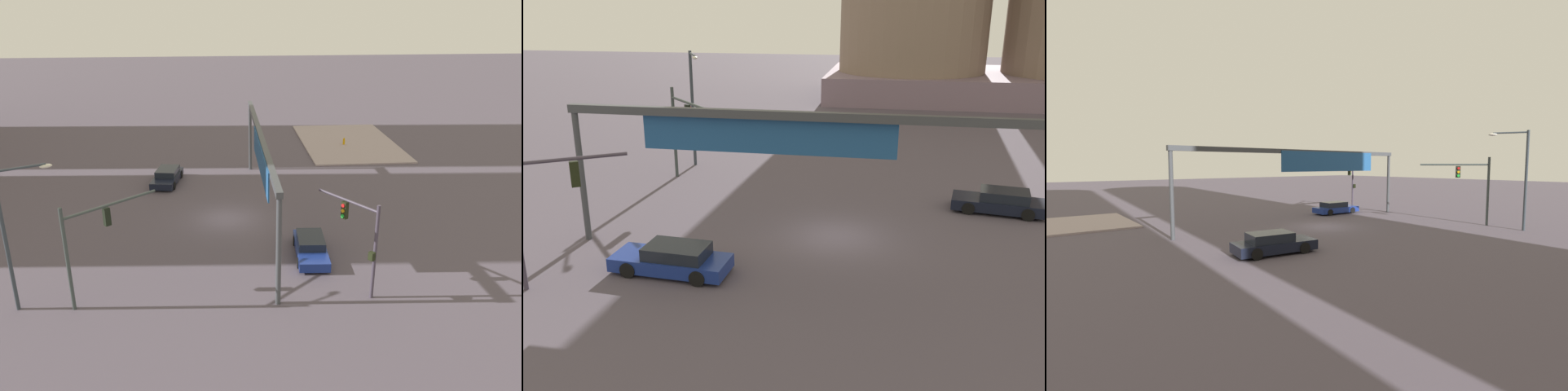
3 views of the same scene
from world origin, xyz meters
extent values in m
plane|color=#4F4653|center=(0.00, 0.00, 0.00)|extent=(208.64, 208.64, 0.00)
cylinder|color=#3E3745|center=(-11.00, -7.47, 2.63)|extent=(0.18, 0.18, 5.26)
cylinder|color=#3E3745|center=(-9.28, -6.31, 4.89)|extent=(3.52, 2.43, 0.14)
cube|color=black|center=(-9.17, -6.24, 4.29)|extent=(0.41, 0.39, 0.95)
cylinder|color=red|center=(-9.26, -6.10, 4.59)|extent=(0.20, 0.16, 0.20)
cylinder|color=orange|center=(-9.26, -6.10, 4.29)|extent=(0.20, 0.16, 0.20)
cylinder|color=green|center=(-9.26, -6.10, 3.99)|extent=(0.20, 0.16, 0.20)
cube|color=black|center=(-11.13, -7.28, 2.53)|extent=(0.38, 0.37, 0.44)
cylinder|color=#37413F|center=(-10.83, 7.90, 2.79)|extent=(0.19, 0.19, 5.59)
cylinder|color=#37413F|center=(-9.03, 5.90, 4.98)|extent=(3.70, 4.10, 0.15)
cube|color=black|center=(-9.25, 6.14, 4.38)|extent=(0.41, 0.41, 0.95)
cylinder|color=red|center=(-9.13, 6.25, 4.68)|extent=(0.18, 0.19, 0.20)
cylinder|color=orange|center=(-9.13, 6.25, 4.38)|extent=(0.18, 0.19, 0.20)
cylinder|color=green|center=(-9.13, 6.25, 4.08)|extent=(0.18, 0.19, 0.20)
cylinder|color=#313A41|center=(-10.60, 10.75, 3.76)|extent=(0.20, 0.20, 7.52)
cylinder|color=#313A41|center=(-10.08, 9.71, 7.37)|extent=(1.16, 2.14, 0.12)
ellipsoid|color=silver|center=(-9.55, 8.66, 7.27)|extent=(0.54, 0.67, 0.20)
cylinder|color=#3E4146|center=(-11.16, -2.49, 2.94)|extent=(0.28, 0.28, 5.88)
cylinder|color=#3E4146|center=(11.16, -2.49, 2.94)|extent=(0.28, 0.28, 5.88)
cube|color=#3E4146|center=(0.00, -2.49, 6.05)|extent=(22.72, 0.35, 0.35)
cube|color=#1F518B|center=(-2.78, -2.27, 5.25)|extent=(10.65, 0.08, 1.71)
cube|color=black|center=(7.94, 4.78, 0.44)|extent=(4.83, 2.52, 0.55)
cube|color=black|center=(8.22, 4.74, 0.96)|extent=(2.61, 1.97, 0.50)
cylinder|color=black|center=(6.40, 4.13, 0.32)|extent=(0.67, 0.31, 0.64)
cylinder|color=black|center=(6.66, 5.85, 0.32)|extent=(0.67, 0.31, 0.64)
cylinder|color=black|center=(9.23, 3.71, 0.32)|extent=(0.67, 0.31, 0.64)
cylinder|color=black|center=(9.48, 5.43, 0.32)|extent=(0.67, 0.31, 0.64)
cube|color=navy|center=(-6.12, -5.07, 0.44)|extent=(4.82, 2.09, 0.55)
cube|color=black|center=(-5.84, -5.09, 0.96)|extent=(2.55, 1.73, 0.50)
cylinder|color=black|center=(-7.63, -5.82, 0.32)|extent=(0.65, 0.26, 0.64)
cylinder|color=black|center=(-7.53, -4.14, 0.32)|extent=(0.65, 0.26, 0.64)
cylinder|color=black|center=(-4.71, -6.00, 0.32)|extent=(0.65, 0.26, 0.64)
cylinder|color=black|center=(-4.61, -4.32, 0.32)|extent=(0.65, 0.26, 0.64)
camera|label=1|loc=(-34.26, 0.32, 15.02)|focal=35.98mm
camera|label=2|loc=(2.17, -24.58, 10.18)|focal=39.07mm
camera|label=3|loc=(18.88, 21.26, 4.94)|focal=24.64mm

